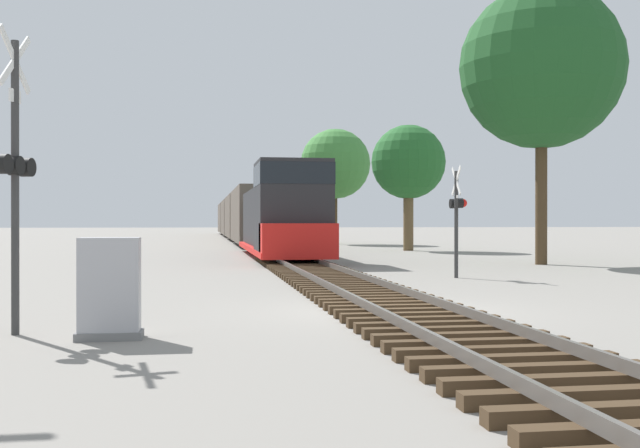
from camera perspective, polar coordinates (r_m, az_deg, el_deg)
The scene contains 9 objects.
ground_plane at distance 14.67m, azimuth 5.52°, elevation -6.63°, with size 400.00×400.00×0.00m, color gray.
rail_track_bed at distance 14.66m, azimuth 5.52°, elevation -6.10°, with size 2.60×160.00×0.31m.
freight_train at distance 68.52m, azimuth -5.94°, elevation 0.47°, with size 2.95×80.76×4.19m.
crossing_signal_near at distance 12.43m, azimuth -22.33°, elevation 3.95°, with size 0.54×1.01×4.68m.
crossing_signal_far at distance 23.43m, azimuth 10.41°, elevation 1.08°, with size 0.36×1.01×3.46m.
relay_cabinet at distance 11.54m, azimuth -15.73°, elevation -4.79°, with size 0.96×0.53×1.50m.
tree_far_right at distance 32.06m, azimuth 16.51°, elevation 11.34°, with size 6.57×6.57×11.25m.
tree_mid_background at distance 44.92m, azimuth 6.75°, elevation 4.66°, with size 4.41×4.41×7.49m.
tree_deep_background at distance 57.63m, azimuth 1.18°, elevation 4.60°, with size 5.37×5.37×8.85m.
Camera 1 is at (-3.65, -14.10, 1.74)m, focal length 42.00 mm.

